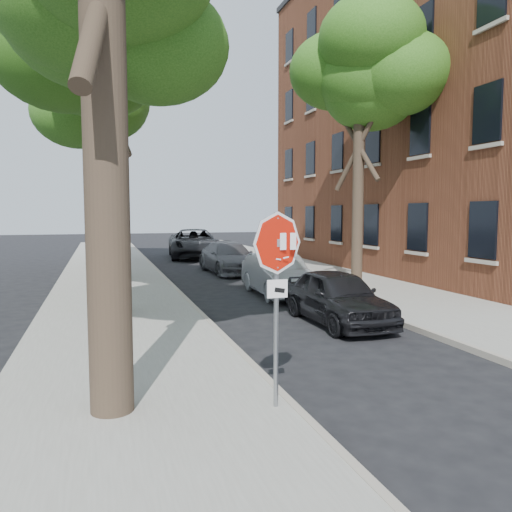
{
  "coord_description": "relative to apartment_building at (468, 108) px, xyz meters",
  "views": [
    {
      "loc": [
        -2.9,
        -6.12,
        2.72
      ],
      "look_at": [
        -0.62,
        1.13,
        2.05
      ],
      "focal_mm": 35.0,
      "sensor_mm": 36.0,
      "label": 1
    }
  ],
  "objects": [
    {
      "name": "tree_mid_a",
      "position": [
        -16.62,
        -6.88,
        -0.05
      ],
      "size": [
        5.59,
        5.19,
        9.84
      ],
      "color": "black",
      "rests_on": "sidewalk_left"
    },
    {
      "name": "apartment_building",
      "position": [
        0.0,
        0.0,
        0.0
      ],
      "size": [
        12.2,
        20.2,
        15.3
      ],
      "color": "brown",
      "rests_on": "ground"
    },
    {
      "name": "sidewalk_right",
      "position": [
        -8.0,
        -2.0,
        -7.59
      ],
      "size": [
        4.0,
        55.0,
        0.12
      ],
      "primitive_type": "cube",
      "color": "gray",
      "rests_on": "ground"
    },
    {
      "name": "car_d",
      "position": [
        -11.54,
        9.3,
        -6.79
      ],
      "size": [
        3.47,
        6.45,
        1.72
      ],
      "primitive_type": "imported",
      "rotation": [
        0.0,
        0.0,
        -0.1
      ],
      "color": "black",
      "rests_on": "ground"
    },
    {
      "name": "sidewalk_left",
      "position": [
        -16.5,
        -2.0,
        -7.59
      ],
      "size": [
        4.0,
        55.0,
        0.12
      ],
      "primitive_type": "cube",
      "color": "gray",
      "rests_on": "ground"
    },
    {
      "name": "stop_sign",
      "position": [
        -14.7,
        -14.03,
        -5.71
      ],
      "size": [
        0.76,
        0.34,
        2.61
      ],
      "color": "gray",
      "rests_on": "sidewalk_left"
    },
    {
      "name": "ground",
      "position": [
        -14.0,
        -14.0,
        -7.65
      ],
      "size": [
        120.0,
        120.0,
        0.0
      ],
      "primitive_type": "plane",
      "color": "black",
      "rests_on": "ground"
    },
    {
      "name": "tree_right",
      "position": [
        -8.02,
        -3.89,
        -0.44
      ],
      "size": [
        5.29,
        4.91,
        9.33
      ],
      "color": "black",
      "rests_on": "sidewalk_right"
    },
    {
      "name": "curb_right",
      "position": [
        -10.05,
        -2.0,
        -7.59
      ],
      "size": [
        0.12,
        55.0,
        0.13
      ],
      "primitive_type": "cube",
      "color": "#9E9384",
      "rests_on": "ground"
    },
    {
      "name": "car_a",
      "position": [
        -11.4,
        -9.23,
        -6.99
      ],
      "size": [
        1.6,
        3.9,
        1.33
      ],
      "primitive_type": "imported",
      "rotation": [
        0.0,
        0.0,
        0.01
      ],
      "color": "black",
      "rests_on": "ground"
    },
    {
      "name": "car_c",
      "position": [
        -11.4,
        1.5,
        -6.97
      ],
      "size": [
        2.14,
        4.83,
        1.38
      ],
      "primitive_type": "imported",
      "rotation": [
        0.0,
        0.0,
        0.05
      ],
      "color": "#4F4F54",
      "rests_on": "ground"
    },
    {
      "name": "curb_left",
      "position": [
        -14.45,
        -2.0,
        -7.59
      ],
      "size": [
        0.12,
        55.0,
        0.13
      ],
      "primitive_type": "cube",
      "color": "#9E9384",
      "rests_on": "ground"
    },
    {
      "name": "tree_mid_b",
      "position": [
        -16.42,
        0.12,
        0.34
      ],
      "size": [
        5.88,
        5.46,
        10.36
      ],
      "color": "black",
      "rests_on": "sidewalk_left"
    },
    {
      "name": "car_b",
      "position": [
        -11.4,
        -4.91,
        -6.97
      ],
      "size": [
        1.58,
        4.18,
        1.36
      ],
      "primitive_type": "imported",
      "rotation": [
        0.0,
        0.0,
        -0.03
      ],
      "color": "#94989B",
      "rests_on": "ground"
    },
    {
      "name": "tree_far",
      "position": [
        -16.72,
        7.11,
        -0.44
      ],
      "size": [
        5.29,
        4.91,
        9.33
      ],
      "color": "black",
      "rests_on": "sidewalk_left"
    }
  ]
}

